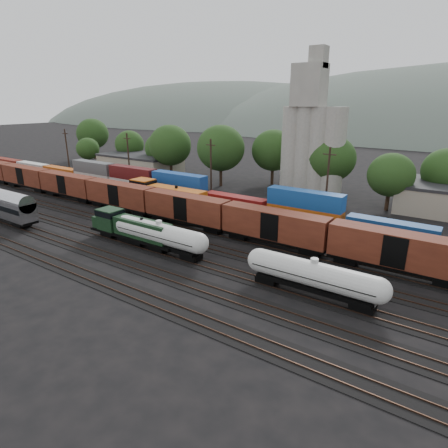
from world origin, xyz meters
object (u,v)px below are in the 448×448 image
Objects in this scene: tank_car_a at (159,235)px; grain_silo at (312,141)px; orange_locomotive at (163,195)px; green_locomotive at (129,227)px.

grain_silo is (3.96, 41.00, 8.82)m from tank_car_a.
tank_car_a is at bearing -48.19° from orange_locomotive.
grain_silo reaches higher than tank_car_a.
orange_locomotive is (-7.55, 15.00, 0.43)m from green_locomotive.
tank_car_a is 0.54× the size of grain_silo.
tank_car_a is (5.87, -0.00, 0.10)m from green_locomotive.
tank_car_a is 20.13m from orange_locomotive.
grain_silo is at bearing 56.25° from orange_locomotive.
orange_locomotive reaches higher than tank_car_a.
green_locomotive is 0.79× the size of orange_locomotive.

